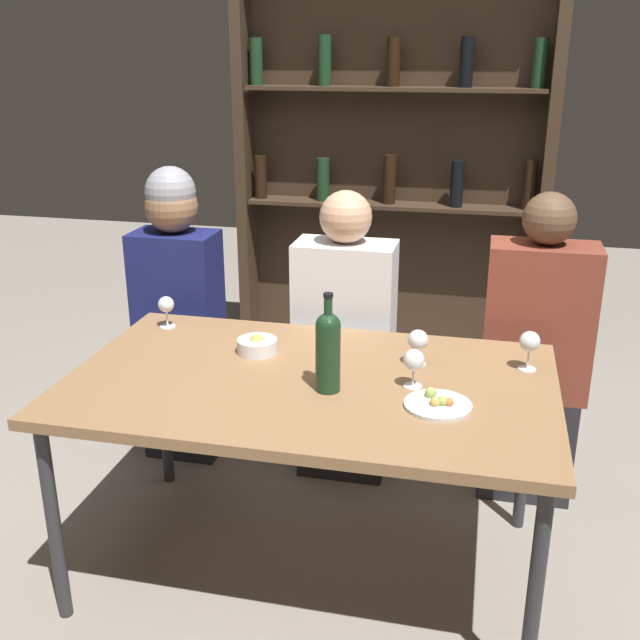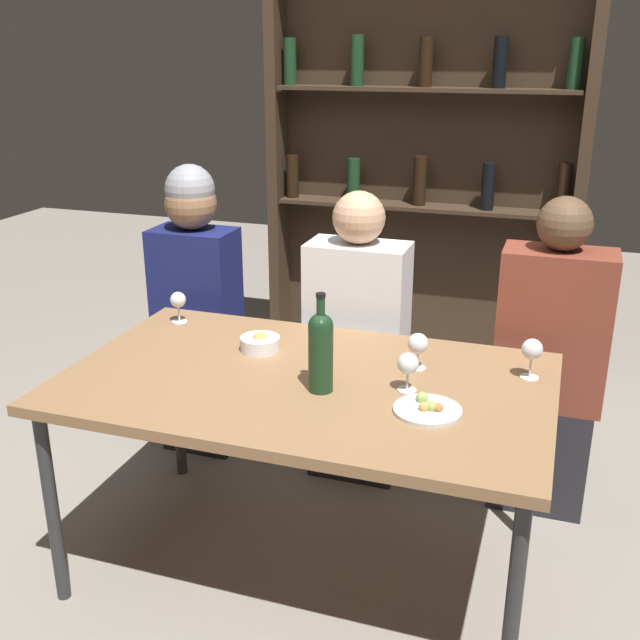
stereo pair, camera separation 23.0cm
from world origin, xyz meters
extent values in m
plane|color=gray|center=(0.00, 0.00, 0.00)|extent=(10.00, 10.00, 0.00)
cube|color=olive|center=(0.00, 0.00, 0.72)|extent=(1.57, 0.95, 0.04)
cylinder|color=#2D2D30|center=(-0.72, -0.41, 0.35)|extent=(0.04, 0.04, 0.70)
cylinder|color=#2D2D30|center=(0.72, -0.41, 0.35)|extent=(0.04, 0.04, 0.70)
cylinder|color=#2D2D30|center=(-0.72, 0.41, 0.35)|extent=(0.04, 0.04, 0.70)
cylinder|color=#2D2D30|center=(0.72, 0.41, 0.35)|extent=(0.04, 0.04, 0.70)
cube|color=#38281C|center=(0.00, 1.88, 1.14)|extent=(1.59, 0.02, 2.28)
cube|color=#38281C|center=(-0.79, 1.78, 1.14)|extent=(0.06, 0.18, 2.28)
cube|color=#38281C|center=(0.79, 1.78, 1.14)|extent=(0.06, 0.18, 2.28)
cube|color=#38281C|center=(0.00, 1.78, 0.95)|extent=(1.51, 0.18, 0.02)
cylinder|color=black|center=(-0.71, 1.77, 1.07)|extent=(0.07, 0.07, 0.23)
cylinder|color=#19381E|center=(-0.36, 1.78, 1.07)|extent=(0.07, 0.07, 0.23)
cylinder|color=black|center=(0.00, 1.78, 1.09)|extent=(0.07, 0.07, 0.25)
cylinder|color=black|center=(0.35, 1.77, 1.08)|extent=(0.07, 0.07, 0.24)
cylinder|color=black|center=(0.71, 1.78, 1.09)|extent=(0.07, 0.07, 0.25)
cube|color=#38281C|center=(0.00, 1.78, 1.54)|extent=(1.51, 0.18, 0.02)
cylinder|color=#19381E|center=(-0.71, 1.78, 1.67)|extent=(0.07, 0.07, 0.23)
cylinder|color=#19381E|center=(-0.35, 1.79, 1.68)|extent=(0.07, 0.07, 0.25)
cylinder|color=black|center=(0.00, 1.79, 1.67)|extent=(0.07, 0.07, 0.24)
cylinder|color=black|center=(0.36, 1.78, 1.67)|extent=(0.07, 0.07, 0.24)
cylinder|color=#19381E|center=(0.71, 1.79, 1.67)|extent=(0.07, 0.07, 0.23)
cylinder|color=#19381E|center=(0.07, -0.07, 0.84)|extent=(0.08, 0.08, 0.21)
sphere|color=#19381E|center=(0.07, -0.07, 0.95)|extent=(0.08, 0.08, 0.08)
cylinder|color=#19381E|center=(0.07, -0.07, 0.99)|extent=(0.03, 0.03, 0.09)
cylinder|color=black|center=(0.07, -0.07, 1.05)|extent=(0.03, 0.03, 0.01)
cylinder|color=silver|center=(0.33, 0.01, 0.74)|extent=(0.06, 0.06, 0.00)
cylinder|color=silver|center=(0.33, 0.01, 0.77)|extent=(0.01, 0.01, 0.07)
sphere|color=silver|center=(0.33, 0.01, 0.83)|extent=(0.07, 0.07, 0.07)
cylinder|color=silver|center=(0.69, 0.23, 0.74)|extent=(0.06, 0.06, 0.00)
cylinder|color=silver|center=(0.69, 0.23, 0.78)|extent=(0.01, 0.01, 0.08)
sphere|color=silver|center=(0.69, 0.23, 0.83)|extent=(0.07, 0.07, 0.07)
cylinder|color=silver|center=(-0.64, 0.34, 0.74)|extent=(0.06, 0.06, 0.00)
cylinder|color=silver|center=(-0.64, 0.34, 0.77)|extent=(0.01, 0.01, 0.07)
sphere|color=silver|center=(-0.64, 0.34, 0.83)|extent=(0.06, 0.06, 0.06)
cylinder|color=silver|center=(0.33, 0.19, 0.74)|extent=(0.06, 0.06, 0.00)
cylinder|color=silver|center=(0.33, 0.19, 0.77)|extent=(0.01, 0.01, 0.07)
sphere|color=silver|center=(0.33, 0.19, 0.82)|extent=(0.07, 0.07, 0.07)
cylinder|color=silver|center=(0.42, -0.11, 0.74)|extent=(0.20, 0.20, 0.01)
sphere|color=gold|center=(0.41, -0.13, 0.75)|extent=(0.03, 0.03, 0.03)
sphere|color=#99B256|center=(0.43, -0.12, 0.76)|extent=(0.03, 0.03, 0.03)
sphere|color=#C67038|center=(0.45, -0.12, 0.75)|extent=(0.03, 0.03, 0.03)
sphere|color=#99B256|center=(0.39, -0.07, 0.76)|extent=(0.04, 0.04, 0.04)
cylinder|color=white|center=(-0.23, 0.17, 0.76)|extent=(0.14, 0.14, 0.05)
sphere|color=gold|center=(-0.23, 0.17, 0.77)|extent=(0.05, 0.05, 0.05)
cube|color=#26262B|center=(-0.74, 0.67, 0.23)|extent=(0.32, 0.22, 0.45)
cube|color=navy|center=(-0.74, 0.67, 0.73)|extent=(0.35, 0.22, 0.57)
sphere|color=#8C6647|center=(-0.74, 0.67, 1.13)|extent=(0.22, 0.22, 0.22)
sphere|color=gray|center=(-0.74, 0.67, 1.19)|extent=(0.21, 0.21, 0.21)
cube|color=#26262B|center=(-0.02, 0.67, 0.23)|extent=(0.36, 0.22, 0.45)
cube|color=white|center=(-0.02, 0.67, 0.73)|extent=(0.40, 0.22, 0.57)
sphere|color=tan|center=(-0.02, 0.67, 1.12)|extent=(0.21, 0.21, 0.21)
cube|color=#26262B|center=(0.74, 0.67, 0.23)|extent=(0.36, 0.22, 0.45)
cube|color=brown|center=(0.74, 0.67, 0.75)|extent=(0.41, 0.22, 0.60)
sphere|color=brown|center=(0.74, 0.67, 1.15)|extent=(0.20, 0.20, 0.20)
camera|label=1|loc=(0.52, -2.14, 1.74)|focal=42.00mm
camera|label=2|loc=(0.74, -2.08, 1.74)|focal=42.00mm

